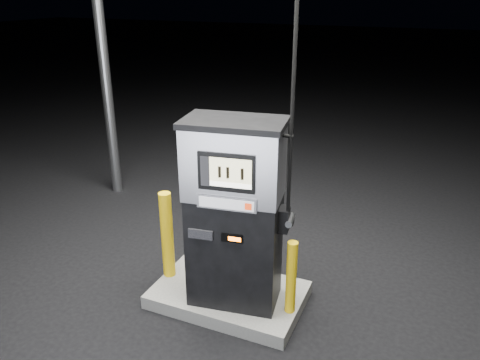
% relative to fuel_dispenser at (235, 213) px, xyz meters
% --- Properties ---
extents(ground, '(80.00, 80.00, 0.00)m').
position_rel_fuel_dispenser_xyz_m(ground, '(-0.12, 0.10, -1.14)').
color(ground, black).
rests_on(ground, ground).
extents(pump_island, '(1.60, 1.00, 0.15)m').
position_rel_fuel_dispenser_xyz_m(pump_island, '(-0.12, 0.10, -1.07)').
color(pump_island, '#62615D').
rests_on(pump_island, ground).
extents(fuel_dispenser, '(1.11, 0.71, 4.02)m').
position_rel_fuel_dispenser_xyz_m(fuel_dispenser, '(0.00, 0.00, 0.00)').
color(fuel_dispenser, black).
rests_on(fuel_dispenser, pump_island).
extents(bollard_left, '(0.15, 0.15, 1.02)m').
position_rel_fuel_dispenser_xyz_m(bollard_left, '(-0.86, 0.09, -0.49)').
color(bollard_left, yellow).
rests_on(bollard_left, pump_island).
extents(bollard_right, '(0.11, 0.11, 0.79)m').
position_rel_fuel_dispenser_xyz_m(bollard_right, '(0.60, 0.02, -0.60)').
color(bollard_right, yellow).
rests_on(bollard_right, pump_island).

